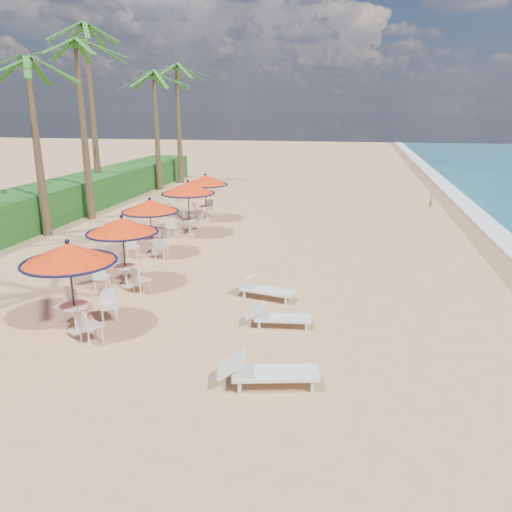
{
  "coord_description": "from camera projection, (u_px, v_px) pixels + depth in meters",
  "views": [
    {
      "loc": [
        2.49,
        -10.87,
        5.76
      ],
      "look_at": [
        -0.51,
        4.15,
        1.2
      ],
      "focal_mm": 35.0,
      "sensor_mm": 36.0,
      "label": 1
    }
  ],
  "objects": [
    {
      "name": "ground",
      "position": [
        243.0,
        351.0,
        12.33
      ],
      "size": [
        160.0,
        160.0,
        0.0
      ],
      "primitive_type": "plane",
      "color": "tan",
      "rests_on": "ground"
    },
    {
      "name": "wetsand_band",
      "position": [
        500.0,
        256.0,
        20.15
      ],
      "size": [
        1.4,
        140.0,
        0.02
      ],
      "primitive_type": "cube",
      "color": "olive",
      "rests_on": "ground"
    },
    {
      "name": "scrub_hedge",
      "position": [
        29.0,
        209.0,
        24.95
      ],
      "size": [
        3.0,
        40.0,
        1.8
      ],
      "primitive_type": "cube",
      "color": "#194716",
      "rests_on": "ground"
    },
    {
      "name": "station_0",
      "position": [
        72.0,
        264.0,
        12.92
      ],
      "size": [
        2.45,
        2.45,
        2.55
      ],
      "color": "black",
      "rests_on": "ground"
    },
    {
      "name": "station_1",
      "position": [
        122.0,
        235.0,
        16.27
      ],
      "size": [
        2.35,
        2.35,
        2.45
      ],
      "color": "black",
      "rests_on": "ground"
    },
    {
      "name": "station_2",
      "position": [
        150.0,
        213.0,
        19.86
      ],
      "size": [
        2.28,
        2.28,
        2.37
      ],
      "color": "black",
      "rests_on": "ground"
    },
    {
      "name": "station_3",
      "position": [
        187.0,
        195.0,
        23.09
      ],
      "size": [
        2.5,
        2.51,
        2.6
      ],
      "color": "black",
      "rests_on": "ground"
    },
    {
      "name": "station_4",
      "position": [
        205.0,
        184.0,
        26.29
      ],
      "size": [
        2.38,
        2.38,
        2.48
      ],
      "color": "black",
      "rests_on": "ground"
    },
    {
      "name": "lounger_near",
      "position": [
        265.0,
        371.0,
        10.66
      ],
      "size": [
        2.27,
        1.14,
        0.78
      ],
      "rotation": [
        0.0,
        0.0,
        0.22
      ],
      "color": "silver",
      "rests_on": "ground"
    },
    {
      "name": "lounger_mid",
      "position": [
        276.0,
        316.0,
        13.61
      ],
      "size": [
        1.84,
        0.75,
        0.64
      ],
      "rotation": [
        0.0,
        0.0,
        0.11
      ],
      "color": "silver",
      "rests_on": "ground"
    },
    {
      "name": "lounger_far",
      "position": [
        262.0,
        288.0,
        15.66
      ],
      "size": [
        2.05,
        1.03,
        0.7
      ],
      "rotation": [
        0.0,
        0.0,
        -0.22
      ],
      "color": "silver",
      "rests_on": "ground"
    },
    {
      "name": "palm_3",
      "position": [
        28.0,
        74.0,
        21.54
      ],
      "size": [
        5.0,
        5.0,
        7.88
      ],
      "color": "brown",
      "rests_on": "ground"
    },
    {
      "name": "palm_4",
      "position": [
        76.0,
        54.0,
        24.66
      ],
      "size": [
        5.0,
        5.0,
        9.09
      ],
      "color": "brown",
      "rests_on": "ground"
    },
    {
      "name": "palm_5",
      "position": [
        86.0,
        40.0,
        29.3
      ],
      "size": [
        5.0,
        5.0,
        10.47
      ],
      "color": "brown",
      "rests_on": "ground"
    },
    {
      "name": "palm_6",
      "position": [
        154.0,
        83.0,
        34.61
      ],
      "size": [
        5.0,
        5.0,
        8.13
      ],
      "color": "brown",
      "rests_on": "ground"
    },
    {
      "name": "palm_7",
      "position": [
        177.0,
        75.0,
        37.73
      ],
      "size": [
        5.0,
        5.0,
        8.93
      ],
      "color": "brown",
      "rests_on": "ground"
    },
    {
      "name": "person",
      "position": [
        431.0,
        200.0,
        29.9
      ],
      "size": [
        0.33,
        0.4,
        0.94
      ],
      "primitive_type": "imported",
      "rotation": [
        0.0,
        0.0,
        1.2
      ],
      "color": "#9A6B4E",
      "rests_on": "ground"
    }
  ]
}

